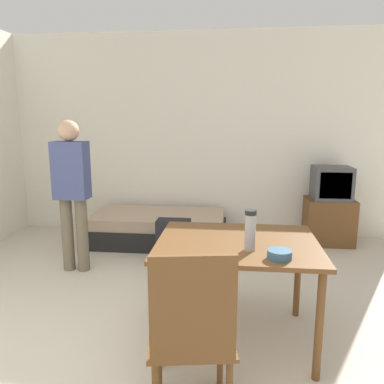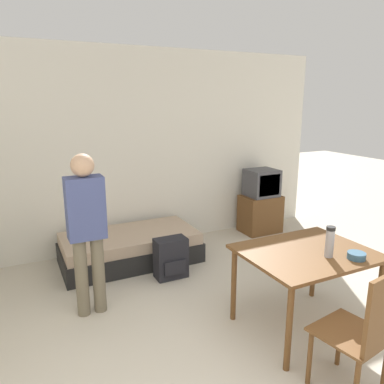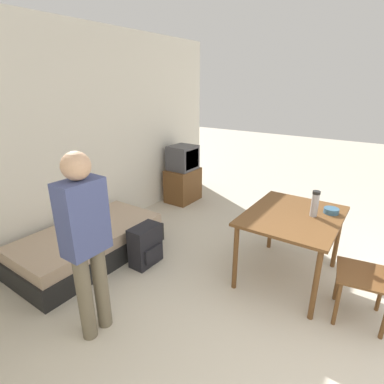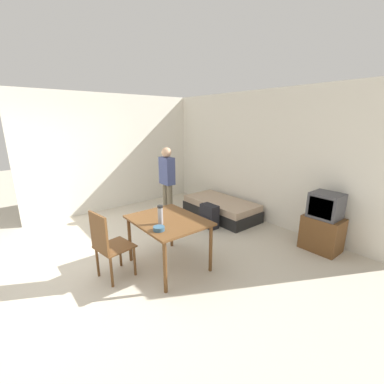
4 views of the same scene
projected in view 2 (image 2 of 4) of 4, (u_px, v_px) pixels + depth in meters
wall_back at (136, 150)px, 5.09m from camera, size 5.75×0.06×2.70m
daybed at (130, 248)px, 4.77m from camera, size 1.71×0.88×0.38m
tv at (261, 203)px, 5.80m from camera, size 0.59×0.43×0.99m
dining_table at (306, 260)px, 3.27m from camera, size 1.11×0.89×0.74m
wooden_chair at (366, 328)px, 2.49m from camera, size 0.50×0.50×0.98m
person_standing at (87, 225)px, 3.45m from camera, size 0.34×0.21×1.56m
thermos_flask at (330, 240)px, 3.10m from camera, size 0.07×0.07×0.27m
mate_bowl at (356, 256)px, 3.09m from camera, size 0.15×0.15×0.05m
backpack at (171, 258)px, 4.33m from camera, size 0.37×0.24×0.48m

